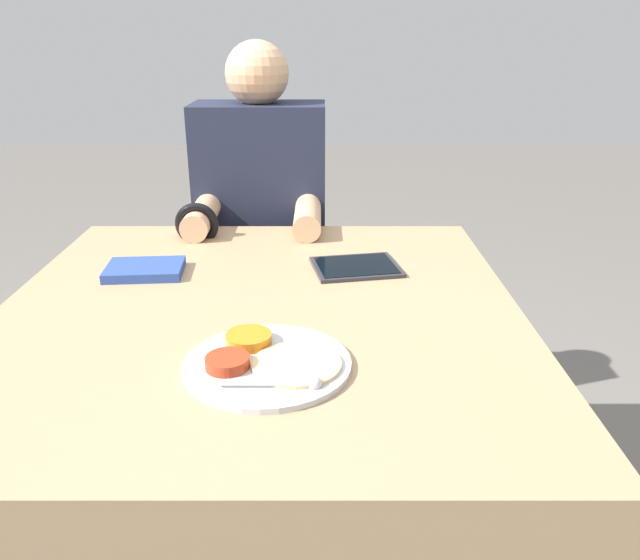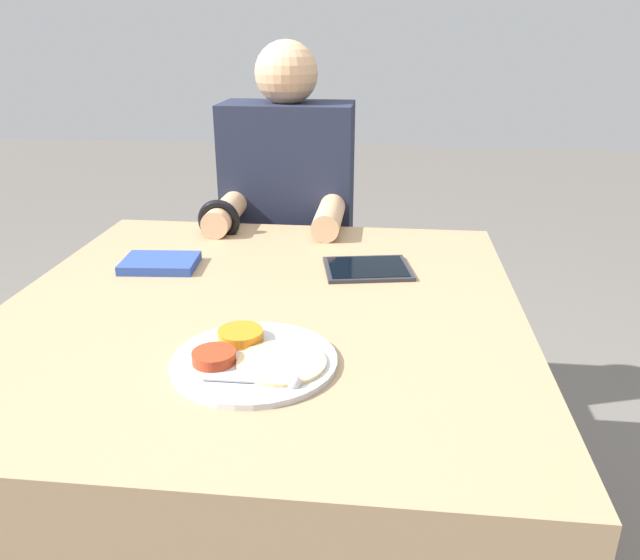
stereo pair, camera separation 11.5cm
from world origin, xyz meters
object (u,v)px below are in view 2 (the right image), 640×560
tablet_device (367,268)px  person_diner (290,260)px  thali_tray (253,359)px  red_notebook (160,264)px

tablet_device → person_diner: (-0.25, 0.49, -0.17)m
person_diner → thali_tray: bearing=-84.6°
thali_tray → person_diner: size_ratio=0.22×
thali_tray → red_notebook: thali_tray is taller
tablet_device → person_diner: person_diner is taller
thali_tray → red_notebook: bearing=126.3°
red_notebook → tablet_device: red_notebook is taller
thali_tray → person_diner: person_diner is taller
red_notebook → thali_tray: bearing=-53.7°
red_notebook → person_diner: bearing=68.3°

